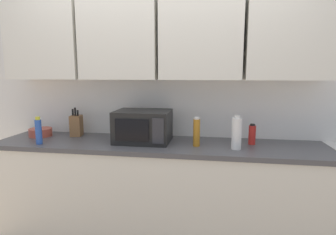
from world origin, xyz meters
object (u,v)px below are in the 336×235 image
Objects in this scene: bottle_blue_cleaner at (39,131)px; bowl_ceramic_small at (40,132)px; bottle_red_sauce at (252,135)px; bottle_amber_vinegar at (197,132)px; bottle_white_jar at (237,133)px; microwave at (143,126)px; knife_block at (76,125)px.

bowl_ceramic_small is at bearing 121.61° from bottle_blue_cleaner.
bottle_amber_vinegar reaches higher than bottle_red_sauce.
bottle_white_jar is 1.54× the size of bottle_red_sauce.
bottle_white_jar is at bearing -129.09° from bottle_red_sauce.
microwave is 0.49m from bottle_amber_vinegar.
bottle_red_sauce is 0.49m from bottle_amber_vinegar.
bottle_red_sauce is at bearing 8.76° from bottle_blue_cleaner.
microwave reaches higher than bottle_amber_vinegar.
bottle_red_sauce reaches higher than bowl_ceramic_small.
bottle_red_sauce is at bearing 3.52° from microwave.
microwave is 0.81m from bottle_white_jar.
bottle_blue_cleaner is at bearing -165.70° from microwave.
knife_block reaches higher than bottle_blue_cleaner.
microwave is 2.02× the size of bottle_blue_cleaner.
knife_block is 1.65m from bottle_red_sauce.
knife_block is at bearing 177.61° from bottle_red_sauce.
knife_block is 1.31× the size of bowl_ceramic_small.
microwave is at bearing 170.70° from bottle_amber_vinegar.
knife_block is at bearing 169.72° from microwave.
bowl_ceramic_small is at bearing 174.50° from bottle_white_jar.
microwave is 0.90m from bottle_blue_cleaner.
knife_block is at bearing 11.66° from bowl_ceramic_small.
microwave is 2.70× the size of bottle_red_sauce.
bottle_blue_cleaner is (-1.35, -0.14, -0.01)m from bottle_amber_vinegar.
knife_block is 1.20m from bottle_amber_vinegar.
microwave is at bearing -10.28° from knife_block.
microwave is at bearing 14.30° from bottle_blue_cleaner.
bottle_white_jar is (0.80, -0.12, -0.01)m from microwave.
bottle_blue_cleaner is (-0.87, -0.22, -0.03)m from microwave.
knife_block is 0.39m from bottle_blue_cleaner.
bottle_red_sauce is 0.83× the size of bowl_ceramic_small.
bottle_blue_cleaner is at bearing -176.55° from bottle_white_jar.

